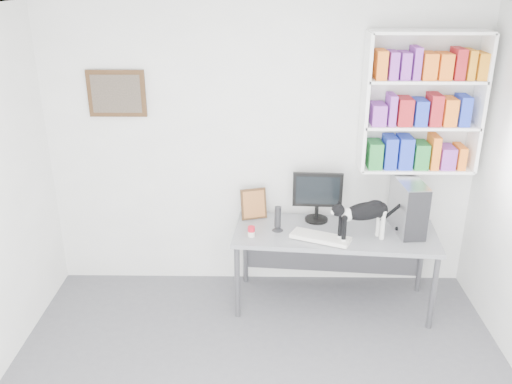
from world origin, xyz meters
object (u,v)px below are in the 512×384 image
(pc_tower, at_px, (408,206))
(soup_can, at_px, (251,231))
(speaker, at_px, (278,218))
(cat, at_px, (364,221))
(monitor, at_px, (317,196))
(keyboard, at_px, (321,237))
(desk, at_px, (333,268))
(bookshelf, at_px, (422,103))
(leaning_print, at_px, (254,203))

(pc_tower, height_order, soup_can, pc_tower)
(speaker, bearing_deg, cat, -5.58)
(monitor, bearing_deg, pc_tower, -10.86)
(keyboard, bearing_deg, monitor, 113.68)
(desk, height_order, pc_tower, pc_tower)
(keyboard, xyz_separation_m, cat, (0.36, -0.01, 0.16))
(speaker, distance_m, cat, 0.75)
(keyboard, bearing_deg, bookshelf, 50.80)
(pc_tower, distance_m, speaker, 1.16)
(keyboard, height_order, pc_tower, pc_tower)
(bookshelf, distance_m, monitor, 1.23)
(keyboard, height_order, speaker, speaker)
(pc_tower, xyz_separation_m, cat, (-0.42, -0.20, -0.05))
(leaning_print, relative_size, cat, 0.50)
(monitor, xyz_separation_m, pc_tower, (0.79, -0.20, -0.01))
(monitor, height_order, speaker, monitor)
(monitor, distance_m, soup_can, 0.72)
(bookshelf, bearing_deg, leaning_print, -178.85)
(monitor, height_order, pc_tower, monitor)
(leaning_print, bearing_deg, bookshelf, -15.07)
(keyboard, bearing_deg, leaning_print, 166.99)
(monitor, distance_m, keyboard, 0.45)
(bookshelf, bearing_deg, desk, -157.19)
(keyboard, relative_size, cat, 0.86)
(bookshelf, distance_m, keyboard, 1.47)
(keyboard, xyz_separation_m, speaker, (-0.37, 0.17, 0.10))
(speaker, xyz_separation_m, soup_can, (-0.23, -0.12, -0.07))
(keyboard, relative_size, pc_tower, 1.09)
(desk, xyz_separation_m, cat, (0.21, -0.16, 0.56))
(cat, bearing_deg, monitor, 113.67)
(leaning_print, bearing_deg, monitor, -20.51)
(leaning_print, height_order, soup_can, leaning_print)
(bookshelf, bearing_deg, soup_can, -164.54)
(desk, relative_size, keyboard, 3.50)
(speaker, bearing_deg, desk, 6.25)
(speaker, distance_m, leaning_print, 0.34)
(bookshelf, bearing_deg, cat, -137.85)
(leaning_print, bearing_deg, pc_tower, -26.25)
(pc_tower, bearing_deg, bookshelf, 65.41)
(bookshelf, height_order, pc_tower, bookshelf)
(desk, relative_size, speaker, 7.51)
(bookshelf, relative_size, keyboard, 2.41)
(bookshelf, xyz_separation_m, speaker, (-1.25, -0.29, -0.98))
(speaker, bearing_deg, keyboard, -16.44)
(monitor, bearing_deg, soup_can, -147.38)
(bookshelf, relative_size, cat, 2.07)
(monitor, xyz_separation_m, keyboard, (0.00, -0.39, -0.22))
(monitor, relative_size, soup_can, 5.23)
(pc_tower, bearing_deg, cat, -159.96)
(speaker, bearing_deg, leaning_print, 138.53)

